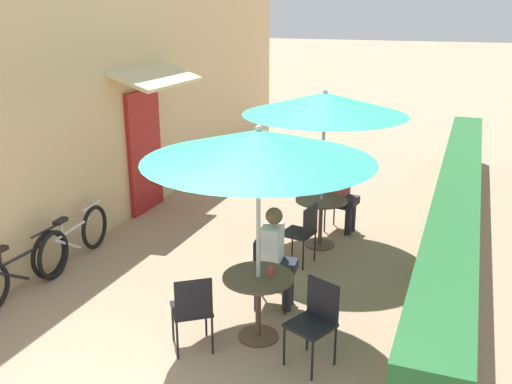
# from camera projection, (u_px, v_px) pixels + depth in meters

# --- Properties ---
(cafe_facade_wall) EXTENTS (0.98, 11.82, 4.20)m
(cafe_facade_wall) POSITION_uv_depth(u_px,v_px,m) (148.00, 87.00, 9.96)
(cafe_facade_wall) COLOR #D6B784
(cafe_facade_wall) RESTS_ON ground_plane
(planter_hedge) EXTENTS (0.60, 10.82, 1.01)m
(planter_hedge) POSITION_uv_depth(u_px,v_px,m) (456.00, 206.00, 8.67)
(planter_hedge) COLOR tan
(planter_hedge) RESTS_ON ground_plane
(patio_table_near) EXTENTS (0.76, 0.76, 0.73)m
(patio_table_near) POSITION_uv_depth(u_px,v_px,m) (258.00, 294.00, 6.06)
(patio_table_near) COLOR brown
(patio_table_near) RESTS_ON ground_plane
(patio_umbrella_near) EXTENTS (2.33, 2.33, 2.35)m
(patio_umbrella_near) POSITION_uv_depth(u_px,v_px,m) (258.00, 145.00, 5.56)
(patio_umbrella_near) COLOR #B7B7BC
(patio_umbrella_near) RESTS_ON ground_plane
(cafe_chair_near_left) EXTENTS (0.56, 0.56, 0.87)m
(cafe_chair_near_left) POSITION_uv_depth(u_px,v_px,m) (192.00, 307.00, 5.81)
(cafe_chair_near_left) COLOR black
(cafe_chair_near_left) RESTS_ON ground_plane
(cafe_chair_near_right) EXTENTS (0.53, 0.53, 0.87)m
(cafe_chair_near_right) POSITION_uv_depth(u_px,v_px,m) (316.00, 317.00, 5.63)
(cafe_chair_near_right) COLOR black
(cafe_chair_near_right) RESTS_ON ground_plane
(cafe_chair_near_back) EXTENTS (0.44, 0.44, 0.87)m
(cafe_chair_near_back) POSITION_uv_depth(u_px,v_px,m) (267.00, 265.00, 6.74)
(cafe_chair_near_back) COLOR black
(cafe_chair_near_back) RESTS_ON ground_plane
(seated_patron_near_back) EXTENTS (0.43, 0.36, 1.25)m
(seated_patron_near_back) POSITION_uv_depth(u_px,v_px,m) (277.00, 253.00, 6.66)
(seated_patron_near_back) COLOR #23232D
(seated_patron_near_back) RESTS_ON ground_plane
(coffee_cup_near) EXTENTS (0.07, 0.07, 0.09)m
(coffee_cup_near) POSITION_uv_depth(u_px,v_px,m) (271.00, 271.00, 6.02)
(coffee_cup_near) COLOR #B73D3D
(coffee_cup_near) RESTS_ON patio_table_near
(patio_table_mid) EXTENTS (0.76, 0.76, 0.73)m
(patio_table_mid) POSITION_uv_depth(u_px,v_px,m) (321.00, 213.00, 8.45)
(patio_table_mid) COLOR brown
(patio_table_mid) RESTS_ON ground_plane
(patio_umbrella_mid) EXTENTS (2.33, 2.33, 2.35)m
(patio_umbrella_mid) POSITION_uv_depth(u_px,v_px,m) (325.00, 104.00, 7.94)
(patio_umbrella_mid) COLOR #B7B7BC
(patio_umbrella_mid) RESTS_ON ground_plane
(cafe_chair_mid_left) EXTENTS (0.47, 0.47, 0.87)m
(cafe_chair_mid_left) POSITION_uv_depth(u_px,v_px,m) (336.00, 199.00, 9.07)
(cafe_chair_mid_left) COLOR black
(cafe_chair_mid_left) RESTS_ON ground_plane
(seated_patron_mid_left) EXTENTS (0.45, 0.39, 1.25)m
(seated_patron_mid_left) POSITION_uv_depth(u_px,v_px,m) (343.00, 190.00, 8.96)
(seated_patron_mid_left) COLOR #23232D
(seated_patron_mid_left) RESTS_ON ground_plane
(cafe_chair_mid_right) EXTENTS (0.47, 0.47, 0.87)m
(cafe_chair_mid_right) POSITION_uv_depth(u_px,v_px,m) (303.00, 230.00, 7.83)
(cafe_chair_mid_right) COLOR black
(cafe_chair_mid_right) RESTS_ON ground_plane
(bicycle_leaning) EXTENTS (0.10, 1.68, 0.74)m
(bicycle_leaning) POSITION_uv_depth(u_px,v_px,m) (20.00, 269.00, 7.05)
(bicycle_leaning) COLOR black
(bicycle_leaning) RESTS_ON ground_plane
(bicycle_second) EXTENTS (0.22, 1.68, 0.74)m
(bicycle_second) POSITION_uv_depth(u_px,v_px,m) (75.00, 239.00, 7.95)
(bicycle_second) COLOR black
(bicycle_second) RESTS_ON ground_plane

